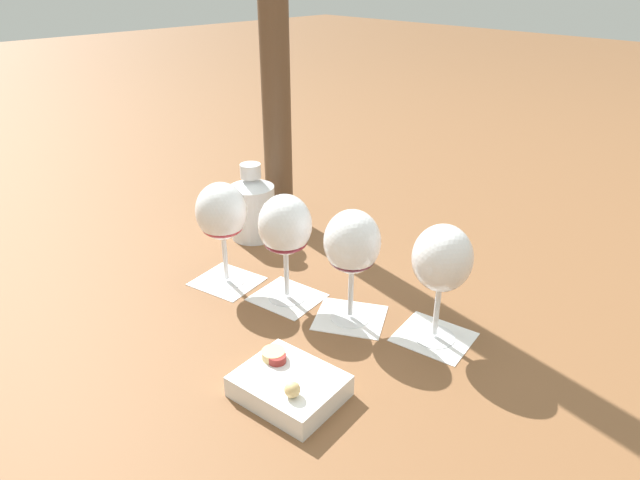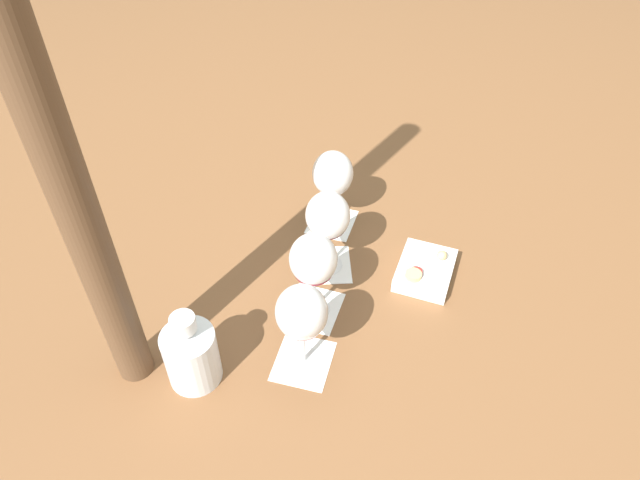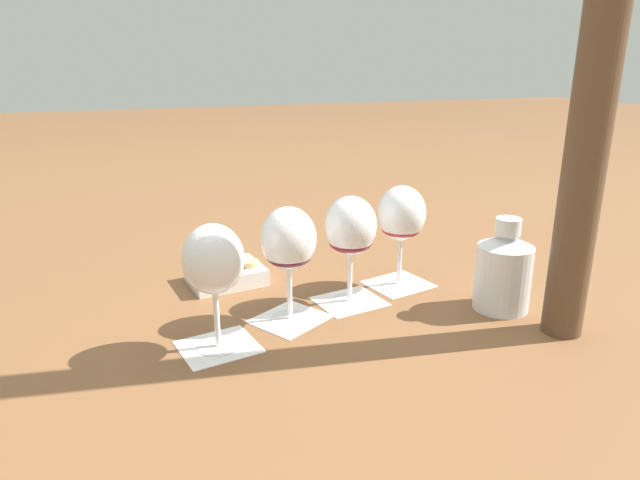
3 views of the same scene
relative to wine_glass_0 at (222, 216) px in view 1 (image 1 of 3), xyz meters
The scene contains 11 objects.
ground_plane 0.22m from the wine_glass_0, 18.30° to the left, with size 8.00×8.00×0.00m, color brown.
tasting_card_0 0.13m from the wine_glass_0, 90.00° to the left, with size 0.13×0.12×0.00m.
tasting_card_1 0.18m from the wine_glass_0, 19.60° to the left, with size 0.12×0.11×0.00m.
tasting_card_2 0.28m from the wine_glass_0, 17.36° to the left, with size 0.14×0.14×0.00m.
tasting_card_3 0.40m from the wine_glass_0, 19.38° to the left, with size 0.12×0.12×0.00m.
wine_glass_0 is the anchor object (origin of this frame).
wine_glass_1 0.12m from the wine_glass_0, 19.60° to the left, with size 0.09×0.09×0.19m.
wine_glass_2 0.24m from the wine_glass_0, 17.36° to the left, with size 0.09×0.09×0.19m.
wine_glass_3 0.38m from the wine_glass_0, 19.38° to the left, with size 0.09×0.09×0.19m.
ceramic_vase 0.20m from the wine_glass_0, 126.74° to the left, with size 0.09×0.09×0.16m.
snack_dish 0.34m from the wine_glass_0, 21.39° to the right, with size 0.15×0.12×0.05m.
Camera 1 is at (0.57, -0.56, 0.52)m, focal length 32.00 mm.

